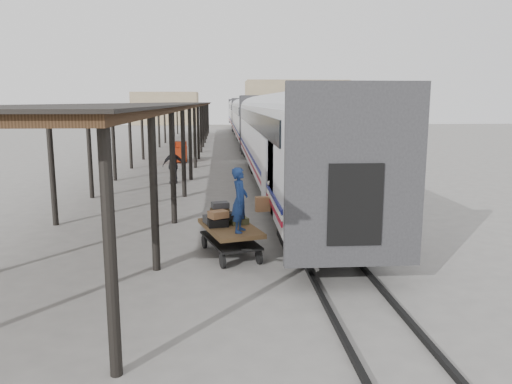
{
  "coord_description": "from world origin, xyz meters",
  "views": [
    {
      "loc": [
        0.34,
        -14.34,
        4.24
      ],
      "look_at": [
        1.31,
        -0.4,
        1.7
      ],
      "focal_mm": 35.0,
      "sensor_mm": 36.0,
      "label": 1
    }
  ],
  "objects": [
    {
      "name": "ground",
      "position": [
        0.0,
        0.0,
        0.0
      ],
      "size": [
        160.0,
        160.0,
        0.0
      ],
      "primitive_type": "plane",
      "color": "slate",
      "rests_on": "ground"
    },
    {
      "name": "train",
      "position": [
        3.19,
        33.79,
        2.69
      ],
      "size": [
        3.45,
        76.01,
        4.01
      ],
      "color": "silver",
      "rests_on": "ground"
    },
    {
      "name": "canopy",
      "position": [
        -3.4,
        24.0,
        4.0
      ],
      "size": [
        4.9,
        64.3,
        4.15
      ],
      "color": "#422B19",
      "rests_on": "ground"
    },
    {
      "name": "rails",
      "position": [
        3.2,
        34.0,
        0.06
      ],
      "size": [
        1.54,
        150.0,
        0.12
      ],
      "color": "black",
      "rests_on": "ground"
    },
    {
      "name": "building_far",
      "position": [
        14.0,
        78.0,
        4.0
      ],
      "size": [
        18.0,
        10.0,
        8.0
      ],
      "primitive_type": "cube",
      "color": "tan",
      "rests_on": "ground"
    },
    {
      "name": "building_left",
      "position": [
        -10.0,
        82.0,
        3.0
      ],
      "size": [
        12.0,
        8.0,
        6.0
      ],
      "primitive_type": "cube",
      "color": "tan",
      "rests_on": "ground"
    },
    {
      "name": "baggage_cart",
      "position": [
        0.55,
        -0.95,
        0.65
      ],
      "size": [
        1.87,
        2.65,
        0.86
      ],
      "rotation": [
        0.0,
        0.0,
        0.28
      ],
      "color": "brown",
      "rests_on": "ground"
    },
    {
      "name": "suitcase_stack",
      "position": [
        0.38,
        -0.65,
        1.06
      ],
      "size": [
        1.31,
        1.3,
        0.58
      ],
      "rotation": [
        0.0,
        0.0,
        0.28
      ],
      "color": "#3E3E40",
      "rests_on": "baggage_cart"
    },
    {
      "name": "luggage_tug",
      "position": [
        -2.59,
        21.13,
        0.66
      ],
      "size": [
        1.04,
        1.65,
        1.44
      ],
      "rotation": [
        0.0,
        0.0,
        0.03
      ],
      "color": "maroon",
      "rests_on": "ground"
    },
    {
      "name": "porter",
      "position": [
        0.8,
        -1.6,
        1.71
      ],
      "size": [
        0.56,
        0.71,
        1.71
      ],
      "primitive_type": "imported",
      "rotation": [
        0.0,
        0.0,
        1.31
      ],
      "color": "navy",
      "rests_on": "baggage_cart"
    },
    {
      "name": "pedestrian",
      "position": [
        -2.16,
        11.72,
        0.96
      ],
      "size": [
        1.17,
        0.62,
        1.91
      ],
      "primitive_type": "imported",
      "rotation": [
        0.0,
        0.0,
        3.28
      ],
      "color": "black",
      "rests_on": "ground"
    }
  ]
}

